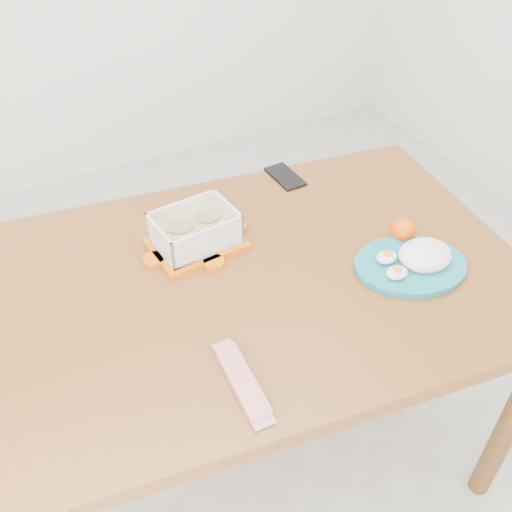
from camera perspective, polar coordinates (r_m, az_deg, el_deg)
name	(u,v)px	position (r m, az deg, el deg)	size (l,w,h in m)	color
ground	(243,412)	(2.04, -1.26, -15.30)	(3.50, 3.50, 0.00)	#B7B7B2
dining_table	(256,300)	(1.45, 0.00, -4.47)	(1.40, 1.01, 0.75)	brown
food_container	(195,231)	(1.45, -6.08, 2.55)	(0.25, 0.20, 0.10)	orange
orange_fruit	(403,229)	(1.52, 14.50, 2.59)	(0.06, 0.06, 0.06)	#FF6205
rice_plate	(415,260)	(1.44, 15.65, -0.37)	(0.34, 0.34, 0.07)	teal
candy_bar	(242,380)	(1.16, -1.44, -12.31)	(0.19, 0.05, 0.02)	red
smartphone	(285,177)	(1.73, 2.93, 7.94)	(0.07, 0.14, 0.01)	black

